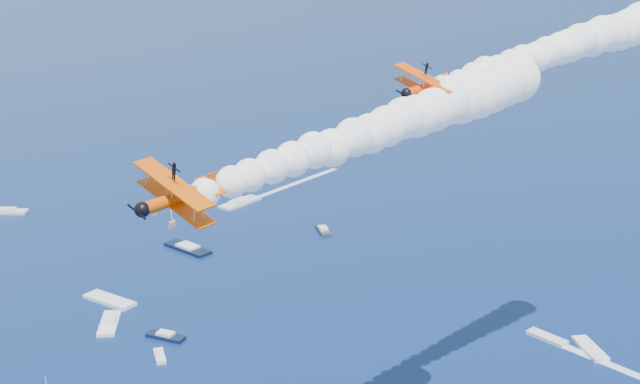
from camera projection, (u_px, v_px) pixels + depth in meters
name	position (u px, v px, depth m)	size (l,w,h in m)	color
biplane_lead	(426.00, 88.00, 98.03)	(7.38, 8.28, 4.99)	#F24305
biplane_trail	(179.00, 197.00, 73.22)	(8.30, 9.31, 5.61)	#E74F04
smoke_trail_lead	(559.00, 49.00, 114.22)	(51.27, 17.91, 9.97)	white
smoke_trail_trail	(386.00, 126.00, 90.14)	(50.76, 19.70, 9.97)	white
spectator_boats	(78.00, 312.00, 171.79)	(231.90, 167.26, 0.70)	silver
boat_wakes	(198.00, 289.00, 183.62)	(193.69, 165.81, 0.04)	white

